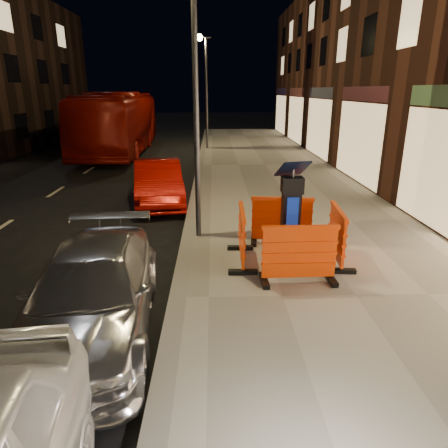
{
  "coord_description": "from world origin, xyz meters",
  "views": [
    {
      "loc": [
        0.62,
        -5.93,
        3.44
      ],
      "look_at": [
        0.8,
        1.0,
        1.1
      ],
      "focal_mm": 32.0,
      "sensor_mm": 36.0,
      "label": 1
    }
  ],
  "objects_px": {
    "barrier_kerbside": "(242,236)",
    "car_red": "(159,203)",
    "barrier_front": "(299,254)",
    "barrier_back": "(282,221)",
    "barrier_bldgside": "(337,235)",
    "parking_kiosk": "(291,215)",
    "car_silver": "(97,329)",
    "bus_doubledecker": "(122,152)"
  },
  "relations": [
    {
      "from": "barrier_kerbside",
      "to": "barrier_bldgside",
      "type": "height_order",
      "value": "same"
    },
    {
      "from": "barrier_front",
      "to": "barrier_kerbside",
      "type": "xyz_separation_m",
      "value": [
        -0.95,
        0.95,
        0.0
      ]
    },
    {
      "from": "barrier_back",
      "to": "barrier_bldgside",
      "type": "bearing_deg",
      "value": -38.79
    },
    {
      "from": "barrier_front",
      "to": "barrier_bldgside",
      "type": "distance_m",
      "value": 1.34
    },
    {
      "from": "barrier_back",
      "to": "car_silver",
      "type": "bearing_deg",
      "value": -130.67
    },
    {
      "from": "barrier_kerbside",
      "to": "bus_doubledecker",
      "type": "distance_m",
      "value": 16.99
    },
    {
      "from": "barrier_front",
      "to": "barrier_kerbside",
      "type": "bearing_deg",
      "value": 133.21
    },
    {
      "from": "barrier_bldgside",
      "to": "car_silver",
      "type": "relative_size",
      "value": 0.32
    },
    {
      "from": "barrier_front",
      "to": "barrier_bldgside",
      "type": "height_order",
      "value": "same"
    },
    {
      "from": "barrier_back",
      "to": "barrier_front",
      "type": "bearing_deg",
      "value": -83.79
    },
    {
      "from": "parking_kiosk",
      "to": "barrier_back",
      "type": "height_order",
      "value": "parking_kiosk"
    },
    {
      "from": "car_silver",
      "to": "car_red",
      "type": "relative_size",
      "value": 1.07
    },
    {
      "from": "parking_kiosk",
      "to": "barrier_front",
      "type": "relative_size",
      "value": 1.4
    },
    {
      "from": "parking_kiosk",
      "to": "barrier_bldgside",
      "type": "height_order",
      "value": "parking_kiosk"
    },
    {
      "from": "barrier_kerbside",
      "to": "car_red",
      "type": "distance_m",
      "value": 5.51
    },
    {
      "from": "car_silver",
      "to": "car_red",
      "type": "bearing_deg",
      "value": 84.55
    },
    {
      "from": "barrier_back",
      "to": "barrier_kerbside",
      "type": "xyz_separation_m",
      "value": [
        -0.95,
        -0.95,
        0.0
      ]
    },
    {
      "from": "car_red",
      "to": "bus_doubledecker",
      "type": "distance_m",
      "value": 11.53
    },
    {
      "from": "parking_kiosk",
      "to": "bus_doubledecker",
      "type": "relative_size",
      "value": 0.16
    },
    {
      "from": "barrier_bldgside",
      "to": "bus_doubledecker",
      "type": "distance_m",
      "value": 17.73
    },
    {
      "from": "car_red",
      "to": "barrier_bldgside",
      "type": "bearing_deg",
      "value": -59.12
    },
    {
      "from": "car_red",
      "to": "barrier_front",
      "type": "bearing_deg",
      "value": -70.57
    },
    {
      "from": "barrier_front",
      "to": "bus_doubledecker",
      "type": "distance_m",
      "value": 18.22
    },
    {
      "from": "barrier_back",
      "to": "barrier_bldgside",
      "type": "height_order",
      "value": "same"
    },
    {
      "from": "barrier_back",
      "to": "car_red",
      "type": "distance_m",
      "value": 5.21
    },
    {
      "from": "barrier_front",
      "to": "bus_doubledecker",
      "type": "bearing_deg",
      "value": 110.17
    },
    {
      "from": "parking_kiosk",
      "to": "barrier_kerbside",
      "type": "relative_size",
      "value": 1.4
    },
    {
      "from": "barrier_front",
      "to": "barrier_back",
      "type": "distance_m",
      "value": 1.9
    },
    {
      "from": "barrier_bldgside",
      "to": "car_silver",
      "type": "xyz_separation_m",
      "value": [
        -4.24,
        -2.13,
        -0.69
      ]
    },
    {
      "from": "barrier_bldgside",
      "to": "car_red",
      "type": "distance_m",
      "value": 6.54
    },
    {
      "from": "barrier_kerbside",
      "to": "bus_doubledecker",
      "type": "xyz_separation_m",
      "value": [
        -5.86,
        15.93,
        -0.69
      ]
    },
    {
      "from": "bus_doubledecker",
      "to": "car_silver",
      "type": "bearing_deg",
      "value": -80.87
    },
    {
      "from": "parking_kiosk",
      "to": "barrier_back",
      "type": "bearing_deg",
      "value": 93.21
    },
    {
      "from": "barrier_back",
      "to": "bus_doubledecker",
      "type": "height_order",
      "value": "bus_doubledecker"
    },
    {
      "from": "barrier_bldgside",
      "to": "barrier_kerbside",
      "type": "bearing_deg",
      "value": 95.21
    },
    {
      "from": "car_red",
      "to": "bus_doubledecker",
      "type": "xyz_separation_m",
      "value": [
        -3.56,
        10.97,
        0.0
      ]
    },
    {
      "from": "barrier_back",
      "to": "bus_doubledecker",
      "type": "xyz_separation_m",
      "value": [
        -6.81,
        14.98,
        -0.69
      ]
    },
    {
      "from": "parking_kiosk",
      "to": "car_red",
      "type": "xyz_separation_m",
      "value": [
        -3.25,
        4.96,
        -1.11
      ]
    },
    {
      "from": "barrier_kerbside",
      "to": "car_red",
      "type": "relative_size",
      "value": 0.34
    },
    {
      "from": "barrier_back",
      "to": "car_silver",
      "type": "relative_size",
      "value": 0.32
    },
    {
      "from": "parking_kiosk",
      "to": "car_red",
      "type": "height_order",
      "value": "parking_kiosk"
    },
    {
      "from": "barrier_kerbside",
      "to": "barrier_back",
      "type": "bearing_deg",
      "value": -43.79
    }
  ]
}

